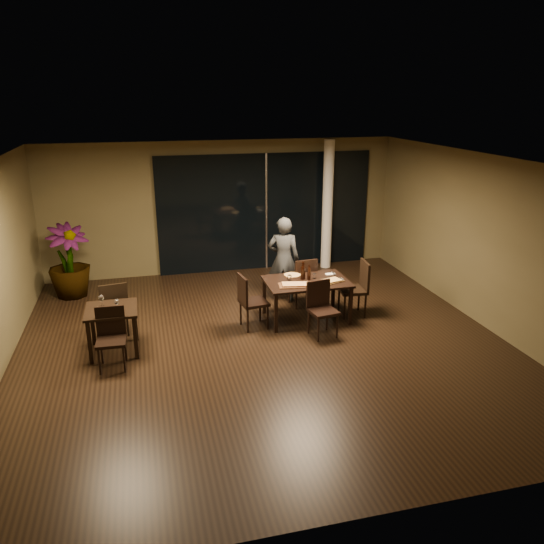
{
  "coord_description": "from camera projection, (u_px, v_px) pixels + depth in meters",
  "views": [
    {
      "loc": [
        -1.82,
        -7.82,
        3.98
      ],
      "look_at": [
        0.29,
        0.56,
        1.05
      ],
      "focal_mm": 35.0,
      "sensor_mm": 36.0,
      "label": 1
    }
  ],
  "objects": [
    {
      "name": "bottle_a",
      "position": [
        303.0,
        271.0,
        9.63
      ],
      "size": [
        0.07,
        0.07,
        0.33
      ],
      "primitive_type": null,
      "color": "black",
      "rests_on": "main_table"
    },
    {
      "name": "ground",
      "position": [
        263.0,
        343.0,
        8.89
      ],
      "size": [
        8.0,
        8.0,
        0.0
      ],
      "primitive_type": "plane",
      "color": "black",
      "rests_on": "ground"
    },
    {
      "name": "oblong_pizza_left",
      "position": [
        296.0,
        284.0,
        9.35
      ],
      "size": [
        0.5,
        0.3,
        0.02
      ],
      "primitive_type": null,
      "rotation": [
        0.0,
        0.0,
        -0.2
      ],
      "color": "#6C0D09",
      "rests_on": "pizza_board_left"
    },
    {
      "name": "column",
      "position": [
        327.0,
        205.0,
        12.31
      ],
      "size": [
        0.24,
        0.24,
        3.0
      ],
      "primitive_type": "cylinder",
      "color": "silver",
      "rests_on": "ground"
    },
    {
      "name": "diner",
      "position": [
        284.0,
        259.0,
        10.48
      ],
      "size": [
        0.68,
        0.57,
        1.71
      ],
      "primitive_type": "imported",
      "rotation": [
        0.0,
        0.0,
        2.77
      ],
      "color": "#292C2E",
      "rests_on": "ground"
    },
    {
      "name": "chair_main_left",
      "position": [
        249.0,
        299.0,
        9.3
      ],
      "size": [
        0.52,
        0.52,
        0.99
      ],
      "rotation": [
        0.0,
        0.0,
        1.72
      ],
      "color": "black",
      "rests_on": "ground"
    },
    {
      "name": "oblong_pizza_right",
      "position": [
        328.0,
        281.0,
        9.51
      ],
      "size": [
        0.48,
        0.32,
        0.02
      ],
      "primitive_type": null,
      "rotation": [
        0.0,
        0.0,
        0.28
      ],
      "color": "maroon",
      "rests_on": "pizza_board_right"
    },
    {
      "name": "chair_main_right",
      "position": [
        358.0,
        285.0,
        9.85
      ],
      "size": [
        0.53,
        0.53,
        1.04
      ],
      "rotation": [
        0.0,
        0.0,
        -1.67
      ],
      "color": "black",
      "rests_on": "ground"
    },
    {
      "name": "tumbler_left",
      "position": [
        289.0,
        278.0,
        9.63
      ],
      "size": [
        0.08,
        0.08,
        0.09
      ],
      "primitive_type": "cylinder",
      "color": "white",
      "rests_on": "main_table"
    },
    {
      "name": "side_napkin",
      "position": [
        114.0,
        313.0,
        8.19
      ],
      "size": [
        0.19,
        0.12,
        0.01
      ],
      "primitive_type": "cube",
      "rotation": [
        0.0,
        0.0,
        0.08
      ],
      "color": "white",
      "rests_on": "side_table"
    },
    {
      "name": "chair_main_near",
      "position": [
        321.0,
        305.0,
        9.07
      ],
      "size": [
        0.5,
        0.5,
        0.95
      ],
      "rotation": [
        0.0,
        0.0,
        0.16
      ],
      "color": "black",
      "rests_on": "ground"
    },
    {
      "name": "napkin_far",
      "position": [
        330.0,
        274.0,
        9.93
      ],
      "size": [
        0.18,
        0.1,
        0.01
      ],
      "primitive_type": "cube",
      "rotation": [
        0.0,
        0.0,
        0.0
      ],
      "color": "white",
      "rests_on": "main_table"
    },
    {
      "name": "chair_side_near",
      "position": [
        111.0,
        334.0,
        8.0
      ],
      "size": [
        0.45,
        0.45,
        0.94
      ],
      "rotation": [
        0.0,
        0.0,
        -0.04
      ],
      "color": "black",
      "rests_on": "ground"
    },
    {
      "name": "pizza_board_right",
      "position": [
        328.0,
        282.0,
        9.52
      ],
      "size": [
        0.62,
        0.45,
        0.01
      ],
      "primitive_type": "cube",
      "rotation": [
        0.0,
        0.0,
        0.35
      ],
      "color": "#452F16",
      "rests_on": "main_table"
    },
    {
      "name": "wall_right",
      "position": [
        486.0,
        241.0,
        9.34
      ],
      "size": [
        0.1,
        8.0,
        3.0
      ],
      "primitive_type": "cube",
      "color": "brown",
      "rests_on": "ground"
    },
    {
      "name": "bottle_c",
      "position": [
        303.0,
        271.0,
        9.64
      ],
      "size": [
        0.07,
        0.07,
        0.31
      ],
      "primitive_type": null,
      "color": "black",
      "rests_on": "main_table"
    },
    {
      "name": "potted_plant",
      "position": [
        69.0,
        261.0,
        10.71
      ],
      "size": [
        1.12,
        1.12,
        1.5
      ],
      "primitive_type": "imported",
      "rotation": [
        0.0,
        0.0,
        0.52
      ],
      "color": "#1B4B19",
      "rests_on": "ground"
    },
    {
      "name": "chair_main_far",
      "position": [
        304.0,
        280.0,
        10.24
      ],
      "size": [
        0.49,
        0.49,
        0.99
      ],
      "rotation": [
        0.0,
        0.0,
        3.23
      ],
      "color": "black",
      "rests_on": "ground"
    },
    {
      "name": "main_table",
      "position": [
        307.0,
        284.0,
        9.63
      ],
      "size": [
        1.5,
        1.0,
        0.75
      ],
      "color": "black",
      "rests_on": "ground"
    },
    {
      "name": "side_table",
      "position": [
        112.0,
        316.0,
        8.41
      ],
      "size": [
        0.8,
        0.8,
        0.75
      ],
      "color": "black",
      "rests_on": "ground"
    },
    {
      "name": "pizza_board_left",
      "position": [
        296.0,
        285.0,
        9.35
      ],
      "size": [
        0.65,
        0.39,
        0.01
      ],
      "primitive_type": "cube",
      "rotation": [
        0.0,
        0.0,
        -0.15
      ],
      "color": "#482917",
      "rests_on": "main_table"
    },
    {
      "name": "wall_front",
      "position": [
        367.0,
        389.0,
        4.68
      ],
      "size": [
        8.0,
        0.1,
        3.0
      ],
      "primitive_type": "cube",
      "color": "brown",
      "rests_on": "ground"
    },
    {
      "name": "bottle_b",
      "position": [
        309.0,
        272.0,
        9.61
      ],
      "size": [
        0.06,
        0.06,
        0.28
      ],
      "primitive_type": null,
      "color": "black",
      "rests_on": "main_table"
    },
    {
      "name": "wine_glass_a",
      "position": [
        102.0,
        301.0,
        8.4
      ],
      "size": [
        0.08,
        0.08,
        0.19
      ],
      "primitive_type": null,
      "color": "white",
      "rests_on": "side_table"
    },
    {
      "name": "napkin_near",
      "position": [
        338.0,
        280.0,
        9.64
      ],
      "size": [
        0.19,
        0.11,
        0.01
      ],
      "primitive_type": "cube",
      "rotation": [
        0.0,
        0.0,
        0.08
      ],
      "color": "white",
      "rests_on": "main_table"
    },
    {
      "name": "ceiling",
      "position": [
        262.0,
        161.0,
        7.92
      ],
      "size": [
        8.0,
        8.0,
        0.04
      ],
      "primitive_type": "cube",
      "color": "silver",
      "rests_on": "wall_back"
    },
    {
      "name": "wall_back",
      "position": [
        223.0,
        207.0,
        12.12
      ],
      "size": [
        8.0,
        0.1,
        3.0
      ],
      "primitive_type": "cube",
      "color": "brown",
      "rests_on": "ground"
    },
    {
      "name": "chair_side_far",
      "position": [
        114.0,
        306.0,
        8.98
      ],
      "size": [
        0.52,
        0.52,
        0.99
      ],
      "rotation": [
        0.0,
        0.0,
        3.3
      ],
      "color": "black",
      "rests_on": "ground"
    },
    {
      "name": "window_panel",
      "position": [
        266.0,
        212.0,
        12.32
      ],
      "size": [
        5.0,
        0.06,
        2.7
      ],
      "primitive_type": "cube",
      "color": "black",
      "rests_on": "ground"
    },
    {
      "name": "wine_glass_b",
      "position": [
        117.0,
        305.0,
        8.3
      ],
      "size": [
        0.07,
        0.07,
        0.17
      ],
      "primitive_type": null,
      "color": "white",
      "rests_on": "side_table"
    },
    {
      "name": "tumbler_right",
      "position": [
        314.0,
        276.0,
        9.72
      ],
      "size": [
        0.07,
        0.07,
        0.08
      ],
      "primitive_type": "cylinder",
      "color": "white",
      "rests_on": "main_table"
    },
    {
      "name": "round_pizza",
      "position": [
        292.0,
        275.0,
        9.87
      ],
      "size": [
        0.3,
        0.3,
        0.01
      ],
      "primitive_type": "cylinder",
      "color": "red",
      "rests_on": "main_table"
    }
  ]
}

